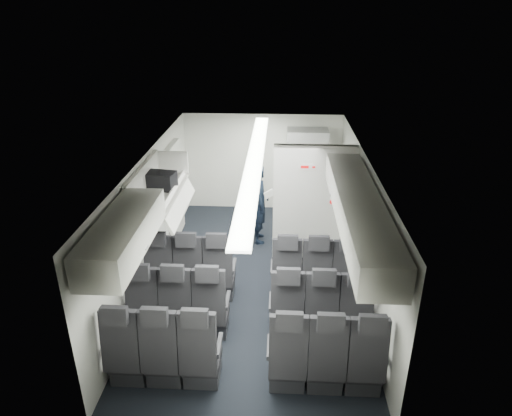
# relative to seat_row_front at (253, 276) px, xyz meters

# --- Properties ---
(cabin_shell) EXTENTS (3.41, 6.01, 2.16)m
(cabin_shell) POSITION_rel_seat_row_front_xyz_m (0.00, 0.53, 0.72)
(cabin_shell) COLOR black
(cabin_shell) RESTS_ON ground
(seat_row_front) EXTENTS (3.33, 0.56, 1.24)m
(seat_row_front) POSITION_rel_seat_row_front_xyz_m (0.00, 0.00, 0.00)
(seat_row_front) COLOR black
(seat_row_front) RESTS_ON cabin_shell
(seat_row_mid) EXTENTS (3.33, 0.56, 1.24)m
(seat_row_mid) POSITION_rel_seat_row_front_xyz_m (0.00, -0.90, 0.00)
(seat_row_mid) COLOR black
(seat_row_mid) RESTS_ON cabin_shell
(seat_row_rear) EXTENTS (3.33, 0.56, 1.24)m
(seat_row_rear) POSITION_rel_seat_row_front_xyz_m (0.00, -1.80, 0.00)
(seat_row_rear) COLOR black
(seat_row_rear) RESTS_ON cabin_shell
(overhead_bin_left_rear) EXTENTS (0.53, 1.80, 0.40)m
(overhead_bin_left_rear) POSITION_rel_seat_row_front_xyz_m (-1.40, -1.47, 1.46)
(overhead_bin_left_rear) COLOR silver
(overhead_bin_left_rear) RESTS_ON cabin_shell
(overhead_bin_left_front_open) EXTENTS (0.64, 1.70, 0.72)m
(overhead_bin_left_front_open) POSITION_rel_seat_row_front_xyz_m (-1.44, 0.28, 1.33)
(overhead_bin_left_front_open) COLOR #9E9E93
(overhead_bin_left_front_open) RESTS_ON cabin_shell
(overhead_bin_right_rear) EXTENTS (0.53, 1.80, 0.40)m
(overhead_bin_right_rear) POSITION_rel_seat_row_front_xyz_m (1.40, -1.47, 1.46)
(overhead_bin_right_rear) COLOR silver
(overhead_bin_right_rear) RESTS_ON cabin_shell
(overhead_bin_right_front) EXTENTS (0.53, 1.70, 0.40)m
(overhead_bin_right_front) POSITION_rel_seat_row_front_xyz_m (1.40, 0.28, 1.46)
(overhead_bin_right_front) COLOR silver
(overhead_bin_right_front) RESTS_ON cabin_shell
(bulkhead_partition) EXTENTS (1.40, 0.15, 2.13)m
(bulkhead_partition) POSITION_rel_seat_row_front_xyz_m (0.98, 1.33, 0.67)
(bulkhead_partition) COLOR silver
(bulkhead_partition) RESTS_ON cabin_shell
(galley_unit) EXTENTS (0.85, 0.52, 1.90)m
(galley_unit) POSITION_rel_seat_row_front_xyz_m (0.95, 3.25, 0.55)
(galley_unit) COLOR #939399
(galley_unit) RESTS_ON cabin_shell
(boarding_door) EXTENTS (0.12, 1.27, 1.86)m
(boarding_door) POSITION_rel_seat_row_front_xyz_m (-1.64, 2.09, 0.55)
(boarding_door) COLOR silver
(boarding_door) RESTS_ON cabin_shell
(flight_attendant) EXTENTS (0.46, 0.62, 1.57)m
(flight_attendant) POSITION_rel_seat_row_front_xyz_m (0.00, 1.95, 0.38)
(flight_attendant) COLOR black
(flight_attendant) RESTS_ON ground
(carry_on_bag) EXTENTS (0.48, 0.37, 0.26)m
(carry_on_bag) POSITION_rel_seat_row_front_xyz_m (-1.43, 0.42, 1.40)
(carry_on_bag) COLOR black
(carry_on_bag) RESTS_ON overhead_bin_left_front_open
(papers) EXTENTS (0.18, 0.13, 0.14)m
(papers) POSITION_rel_seat_row_front_xyz_m (0.19, 1.90, 0.60)
(papers) COLOR white
(papers) RESTS_ON flight_attendant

